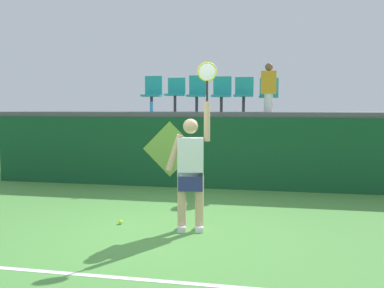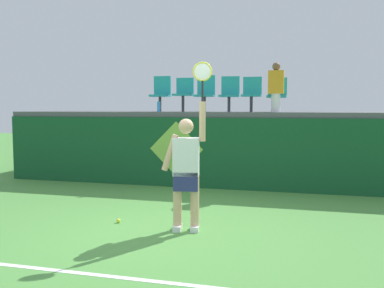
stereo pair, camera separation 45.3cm
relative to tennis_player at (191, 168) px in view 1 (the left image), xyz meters
The scene contains 15 objects.
ground_plane 1.03m from the tennis_player, 153.28° to the right, with size 40.00×40.00×0.00m, color #519342.
court_back_wall 3.40m from the tennis_player, 96.52° to the left, with size 10.27×0.20×1.60m, color #144C28.
spectator_platform 4.88m from the tennis_player, 94.58° to the left, with size 10.27×2.98×0.12m, color #56565B.
court_baseline_stripe 2.14m from the tennis_player, 101.54° to the right, with size 9.25×0.08×0.01m, color white.
tennis_player is the anchor object (origin of this frame).
tennis_ball 1.47m from the tennis_player, behind, with size 0.07×0.07×0.07m, color #D1E533.
water_bottle 3.93m from the tennis_player, 115.42° to the left, with size 0.07×0.07×0.24m, color #338CE5.
stadium_chair_0 4.67m from the tennis_player, 113.76° to the left, with size 0.44×0.42×0.89m.
stadium_chair_1 4.46m from the tennis_player, 106.50° to the left, with size 0.44×0.42×0.84m.
stadium_chair_2 4.35m from the tennis_player, 99.35° to the left, with size 0.44×0.42×0.89m.
stadium_chair_3 4.29m from the tennis_player, 91.08° to the left, with size 0.44×0.42×0.85m.
stadium_chair_4 4.31m from the tennis_player, 83.74° to the left, with size 0.44×0.42×0.83m.
stadium_chair_5 4.41m from the tennis_player, 75.84° to the left, with size 0.44×0.42×0.80m.
spectator_0 4.08m from the tennis_player, 74.37° to the left, with size 0.34×0.20×1.10m.
wall_signage_mount 3.59m from the tennis_player, 109.50° to the left, with size 1.27×0.01×1.52m.
Camera 1 is at (1.62, -5.88, 1.83)m, focal length 39.72 mm.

